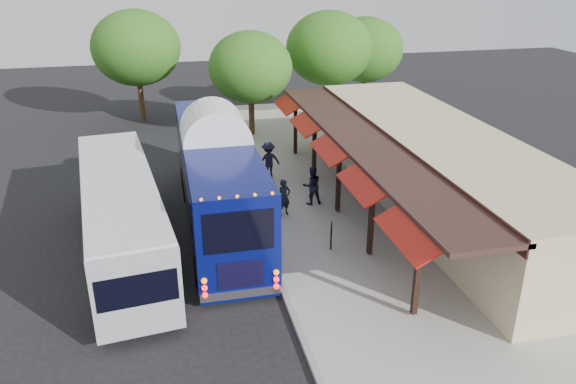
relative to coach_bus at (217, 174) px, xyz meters
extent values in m
plane|color=black|center=(1.45, -4.43, -2.24)|extent=(90.00, 90.00, 0.00)
cube|color=#9E9B93|center=(6.45, -0.43, -2.16)|extent=(10.00, 40.00, 0.15)
cube|color=gray|center=(1.50, -0.43, -2.16)|extent=(0.20, 40.00, 0.16)
cube|color=tan|center=(9.95, -0.43, -0.44)|extent=(5.00, 20.00, 3.60)
cube|color=black|center=(7.43, -0.43, 1.06)|extent=(0.06, 20.00, 0.60)
cube|color=#331E19|center=(6.35, -0.43, 1.16)|extent=(2.60, 20.00, 0.18)
cube|color=black|center=(5.23, -8.43, -0.43)|extent=(0.18, 0.18, 3.16)
cube|color=#9C150E|center=(4.80, -8.43, 0.91)|extent=(1.00, 3.20, 0.57)
cube|color=black|center=(5.23, -4.43, -0.43)|extent=(0.18, 0.18, 3.16)
cube|color=#9C150E|center=(4.80, -4.43, 0.91)|extent=(1.00, 3.20, 0.57)
cube|color=black|center=(5.23, -0.43, -0.43)|extent=(0.18, 0.18, 3.16)
cube|color=#9C150E|center=(4.80, -0.43, 0.91)|extent=(1.00, 3.20, 0.57)
cube|color=black|center=(5.23, 3.57, -0.43)|extent=(0.18, 0.18, 3.16)
cube|color=#9C150E|center=(4.80, 3.57, 0.91)|extent=(1.00, 3.20, 0.57)
cube|color=black|center=(5.23, 7.57, -0.43)|extent=(0.18, 0.18, 3.16)
cube|color=#9C150E|center=(4.80, 7.57, 0.91)|extent=(1.00, 3.20, 0.57)
sphere|color=#1B7097|center=(5.65, -6.43, 0.64)|extent=(0.26, 0.26, 0.26)
sphere|color=#1B7097|center=(5.65, -1.43, 0.64)|extent=(0.26, 0.26, 0.26)
sphere|color=#1B7097|center=(5.65, 3.57, 0.64)|extent=(0.26, 0.26, 0.26)
cube|color=#070E57|center=(0.00, 0.02, -0.05)|extent=(2.79, 12.96, 3.40)
cube|color=#070E57|center=(0.00, 0.02, -1.91)|extent=(2.73, 12.83, 0.38)
ellipsoid|color=white|center=(0.00, 0.02, 1.63)|extent=(2.79, 12.70, 0.61)
cube|color=black|center=(0.00, -6.47, 0.51)|extent=(2.26, 0.04, 1.40)
cube|color=silver|center=(0.00, -6.39, -1.78)|extent=(2.70, 0.20, 0.30)
sphere|color=#FF0C0C|center=(-1.18, -6.49, -1.50)|extent=(0.19, 0.19, 0.19)
sphere|color=#FF0C0C|center=(1.18, -6.49, -1.50)|extent=(0.19, 0.19, 0.19)
cylinder|color=black|center=(-1.25, -4.90, -1.68)|extent=(0.33, 1.12, 1.12)
cylinder|color=black|center=(1.25, -4.90, -1.68)|extent=(0.33, 1.12, 1.12)
cylinder|color=black|center=(-1.25, 4.16, -1.68)|extent=(0.33, 1.12, 1.12)
cylinder|color=black|center=(1.25, 4.16, -1.68)|extent=(0.33, 1.12, 1.12)
cube|color=gray|center=(-3.87, -2.02, -0.51)|extent=(3.97, 12.09, 2.73)
cube|color=black|center=(-5.17, -2.02, -0.28)|extent=(1.22, 10.02, 1.03)
cube|color=black|center=(-2.57, -2.02, -0.28)|extent=(1.22, 10.02, 1.03)
cube|color=silver|center=(-3.87, -2.02, 0.90)|extent=(3.89, 11.85, 0.10)
cylinder|color=black|center=(-5.06, -6.17, -1.74)|extent=(0.40, 1.02, 0.99)
cylinder|color=black|center=(-2.68, -6.17, -1.74)|extent=(0.40, 1.02, 0.99)
cylinder|color=black|center=(-5.06, 1.54, -1.74)|extent=(0.40, 1.02, 0.99)
cylinder|color=black|center=(-2.68, 1.54, -1.74)|extent=(0.40, 1.02, 0.99)
imported|color=black|center=(2.84, -0.18, -1.27)|extent=(0.69, 0.55, 1.64)
imported|color=black|center=(4.33, 0.69, -1.18)|extent=(0.92, 0.74, 1.81)
imported|color=black|center=(2.13, 2.56, -1.16)|extent=(1.09, 0.46, 1.86)
imported|color=black|center=(3.04, 4.34, -1.13)|extent=(1.34, 0.92, 1.91)
cube|color=black|center=(3.93, -3.67, -1.54)|extent=(0.08, 0.08, 1.10)
cube|color=black|center=(3.93, -3.67, -1.29)|extent=(0.21, 0.48, 0.60)
cube|color=white|center=(3.90, -3.67, -1.29)|extent=(0.16, 0.40, 0.50)
cylinder|color=#382314|center=(3.47, 12.08, -0.75)|extent=(0.36, 0.36, 2.98)
ellipsoid|color=#2A5715|center=(3.47, 12.08, 2.17)|extent=(5.15, 5.15, 4.38)
cylinder|color=#382314|center=(9.26, 14.65, -0.56)|extent=(0.36, 0.36, 3.36)
ellipsoid|color=#2A5715|center=(9.26, 14.65, 2.73)|extent=(5.81, 5.81, 4.94)
cylinder|color=#382314|center=(12.33, 16.01, -0.69)|extent=(0.36, 0.36, 3.09)
ellipsoid|color=#2A5715|center=(12.33, 16.01, 2.32)|extent=(5.33, 5.33, 4.53)
cylinder|color=#382314|center=(-3.35, 17.29, -0.53)|extent=(0.36, 0.36, 3.41)
ellipsoid|color=#2A5715|center=(-3.35, 17.29, 2.80)|extent=(5.88, 5.88, 5.00)
camera|label=1|loc=(-2.03, -22.11, 8.54)|focal=35.00mm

